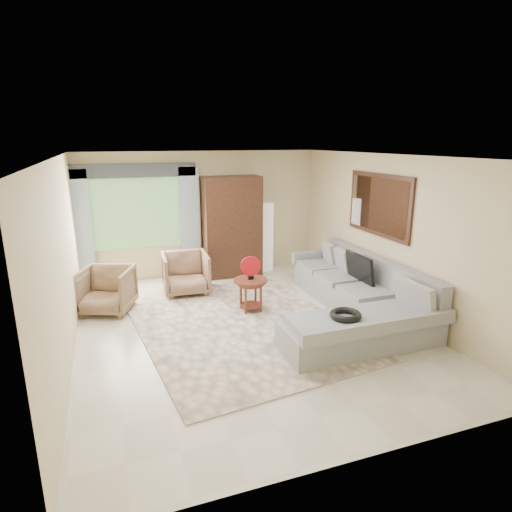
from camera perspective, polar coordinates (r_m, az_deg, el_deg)
name	(u,v)px	position (r m, az deg, el deg)	size (l,w,h in m)	color
ground	(248,328)	(6.71, -1.03, -9.63)	(6.00, 6.00, 0.00)	silver
area_rug	(240,325)	(6.81, -2.12, -9.15)	(3.00, 4.00, 0.02)	beige
sectional_sofa	(356,301)	(7.18, 13.13, -5.88)	(2.30, 3.46, 0.90)	gray
tv_screen	(360,268)	(7.44, 13.67, -1.59)	(0.06, 0.74, 0.48)	black
garden_hose	(345,315)	(5.93, 11.85, -7.68)	(0.43, 0.43, 0.09)	black
coffee_table	(251,295)	(7.23, -0.71, -5.16)	(0.57, 0.57, 0.57)	#522416
red_disc	(251,266)	(7.07, -0.72, -1.36)	(0.34, 0.34, 0.03)	#AE1118
armchair_left	(106,290)	(7.62, -19.32, -4.33)	(0.81, 0.84, 0.76)	#8C674C
armchair_right	(186,273)	(8.17, -9.35, -2.28)	(0.83, 0.85, 0.77)	brown
potted_plant	(108,278)	(8.62, -19.12, -2.75)	(0.51, 0.44, 0.56)	#999999
armoire	(232,227)	(9.02, -3.24, 3.92)	(1.20, 0.55, 2.10)	black
floor_lamp	(266,237)	(9.39, 1.37, 2.52)	(0.24, 0.24, 1.50)	silver
window	(136,213)	(8.88, -15.65, 5.49)	(1.80, 0.04, 1.40)	#669E59
curtain_left	(81,230)	(8.83, -22.30, 3.20)	(0.40, 0.08, 2.30)	#9EB7CC
curtain_right	(190,223)	(8.96, -8.78, 4.34)	(0.40, 0.08, 2.30)	#9EB7CC
valance	(133,170)	(8.71, -16.02, 10.93)	(2.40, 0.12, 0.26)	#1E232D
wall_mirror	(379,205)	(7.61, 16.02, 6.57)	(0.05, 1.70, 1.05)	black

